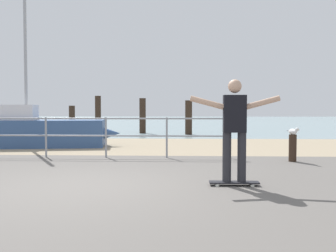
{
  "coord_description": "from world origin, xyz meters",
  "views": [
    {
      "loc": [
        1.53,
        -6.15,
        1.25
      ],
      "look_at": [
        1.16,
        2.0,
        0.9
      ],
      "focal_mm": 41.15,
      "sensor_mm": 36.0,
      "label": 1
    }
  ],
  "objects_px": {
    "skateboarder": "(235,124)",
    "bollard_short": "(293,148)",
    "sailboat": "(41,131)",
    "seagull": "(293,131)",
    "skateboard": "(234,183)"
  },
  "relations": [
    {
      "from": "skateboarder",
      "to": "bollard_short",
      "type": "height_order",
      "value": "skateboarder"
    },
    {
      "from": "sailboat",
      "to": "skateboarder",
      "type": "distance_m",
      "value": 8.34
    },
    {
      "from": "skateboard",
      "to": "bollard_short",
      "type": "relative_size",
      "value": 1.22
    },
    {
      "from": "bollard_short",
      "to": "skateboarder",
      "type": "bearing_deg",
      "value": -120.52
    },
    {
      "from": "seagull",
      "to": "skateboarder",
      "type": "bearing_deg",
      "value": -120.72
    },
    {
      "from": "bollard_short",
      "to": "seagull",
      "type": "relative_size",
      "value": 1.36
    },
    {
      "from": "sailboat",
      "to": "bollard_short",
      "type": "bearing_deg",
      "value": -24.06
    },
    {
      "from": "sailboat",
      "to": "skateboard",
      "type": "distance_m",
      "value": 8.34
    },
    {
      "from": "skateboarder",
      "to": "bollard_short",
      "type": "relative_size",
      "value": 2.51
    },
    {
      "from": "sailboat",
      "to": "seagull",
      "type": "relative_size",
      "value": 11.69
    },
    {
      "from": "skateboard",
      "to": "seagull",
      "type": "distance_m",
      "value": 3.49
    },
    {
      "from": "bollard_short",
      "to": "seagull",
      "type": "height_order",
      "value": "seagull"
    },
    {
      "from": "skateboard",
      "to": "skateboarder",
      "type": "height_order",
      "value": "skateboarder"
    },
    {
      "from": "sailboat",
      "to": "skateboarder",
      "type": "height_order",
      "value": "sailboat"
    },
    {
      "from": "sailboat",
      "to": "skateboard",
      "type": "xyz_separation_m",
      "value": [
        5.54,
        -6.21,
        -0.46
      ]
    }
  ]
}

